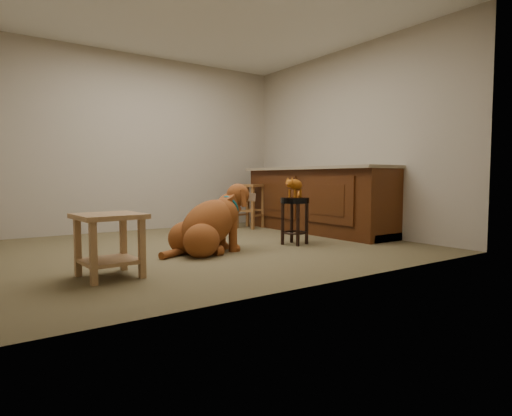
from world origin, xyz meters
TOP-DOWN VIEW (x-y plane):
  - floor at (0.00, 0.00)m, footprint 4.50×4.00m
  - room_shell at (0.00, 0.00)m, footprint 4.54×4.04m
  - cabinet_run at (1.94, 0.30)m, footprint 0.70×2.56m
  - padded_stool at (0.94, -0.42)m, footprint 0.36×0.36m
  - wood_stool at (1.44, 1.27)m, footprint 0.48×0.48m
  - side_table at (-1.34, -0.88)m, footprint 0.52×0.52m
  - golden_retriever at (-0.17, -0.36)m, footprint 1.22×0.64m
  - tabby_kitten at (0.93, -0.42)m, footprint 0.37×0.25m

SIDE VIEW (x-z plane):
  - floor at x=0.00m, z-range -0.01..0.01m
  - golden_retriever at x=-0.17m, z-range -0.10..0.67m
  - side_table at x=-1.34m, z-range 0.08..0.58m
  - wood_stool at x=1.44m, z-range 0.01..0.70m
  - padded_stool at x=0.94m, z-range 0.12..0.67m
  - cabinet_run at x=1.94m, z-range -0.03..0.91m
  - tabby_kitten at x=0.93m, z-range 0.57..0.83m
  - room_shell at x=0.00m, z-range 0.37..2.99m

